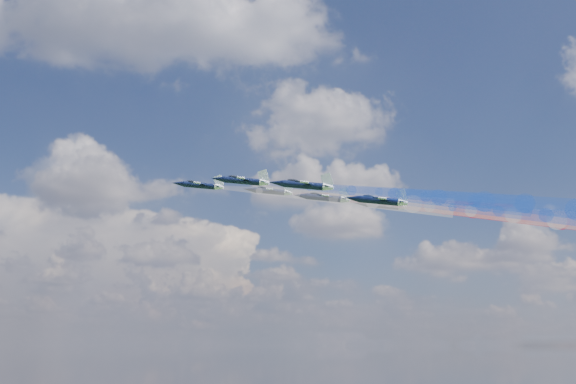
{
  "coord_description": "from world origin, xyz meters",
  "views": [
    {
      "loc": [
        4.16,
        -123.55,
        104.29
      ],
      "look_at": [
        15.95,
        8.71,
        135.44
      ],
      "focal_mm": 40.98,
      "sensor_mm": 36.0,
      "label": 1
    }
  ],
  "objects": [
    {
      "name": "jet_lead",
      "position": [
        -2.51,
        13.67,
        137.67
      ],
      "size": [
        14.54,
        12.98,
        6.19
      ],
      "primitive_type": null,
      "rotation": [
        0.14,
        -0.15,
        1.26
      ],
      "color": "black"
    },
    {
      "name": "trail_lead",
      "position": [
        25.07,
        5.51,
        133.74
      ],
      "size": [
        46.65,
        17.84,
        10.94
      ],
      "primitive_type": null,
      "rotation": [
        0.14,
        -0.15,
        1.26
      ],
      "color": "white"
    },
    {
      "name": "jet_inner_left",
      "position": [
        6.33,
        -0.82,
        135.21
      ],
      "size": [
        14.54,
        12.98,
        6.19
      ],
      "primitive_type": null,
      "rotation": [
        0.14,
        -0.15,
        1.26
      ],
      "color": "black"
    },
    {
      "name": "trail_inner_left",
      "position": [
        33.91,
        -8.99,
        131.28
      ],
      "size": [
        46.65,
        17.84,
        10.94
      ],
      "primitive_type": null,
      "rotation": [
        0.14,
        -0.15,
        1.26
      ],
      "color": "blue"
    },
    {
      "name": "jet_inner_right",
      "position": [
        13.0,
        21.94,
        138.65
      ],
      "size": [
        14.54,
        12.98,
        6.19
      ],
      "primitive_type": null,
      "rotation": [
        0.14,
        -0.15,
        1.26
      ],
      "color": "black"
    },
    {
      "name": "trail_inner_right",
      "position": [
        40.58,
        13.78,
        134.72
      ],
      "size": [
        46.65,
        17.84,
        10.94
      ],
      "primitive_type": null,
      "rotation": [
        0.14,
        -0.15,
        1.26
      ],
      "color": "red"
    },
    {
      "name": "jet_outer_left",
      "position": [
        16.84,
        -12.35,
        131.77
      ],
      "size": [
        14.54,
        12.98,
        6.19
      ],
      "primitive_type": null,
      "rotation": [
        0.14,
        -0.15,
        1.26
      ],
      "color": "black"
    },
    {
      "name": "trail_outer_left",
      "position": [
        44.42,
        -20.51,
        127.84
      ],
      "size": [
        46.65,
        17.84,
        10.94
      ],
      "primitive_type": null,
      "rotation": [
        0.14,
        -0.15,
        1.26
      ],
      "color": "blue"
    },
    {
      "name": "jet_center_third",
      "position": [
        23.12,
        6.06,
        133.76
      ],
      "size": [
        14.54,
        12.98,
        6.19
      ],
      "primitive_type": null,
      "rotation": [
        0.14,
        -0.15,
        1.26
      ],
      "color": "black"
    },
    {
      "name": "trail_center_third",
      "position": [
        50.71,
        -2.1,
        129.83
      ],
      "size": [
        46.65,
        17.84,
        10.94
      ],
      "primitive_type": null,
      "rotation": [
        0.14,
        -0.15,
        1.26
      ],
      "color": "white"
    },
    {
      "name": "jet_outer_right",
      "position": [
        27.09,
        26.48,
        138.22
      ],
      "size": [
        14.54,
        12.98,
        6.19
      ],
      "primitive_type": null,
      "rotation": [
        0.14,
        -0.15,
        1.26
      ],
      "color": "black"
    },
    {
      "name": "trail_outer_right",
      "position": [
        54.67,
        18.32,
        134.29
      ],
      "size": [
        46.65,
        17.84,
        10.94
      ],
      "primitive_type": null,
      "rotation": [
        0.14,
        -0.15,
        1.26
      ],
      "color": "red"
    },
    {
      "name": "jet_rear_left",
      "position": [
        31.26,
        -7.69,
        130.28
      ],
      "size": [
        14.54,
        12.98,
        6.19
      ],
      "primitive_type": null,
      "rotation": [
        0.14,
        -0.15,
        1.26
      ],
      "color": "black"
    },
    {
      "name": "trail_rear_left",
      "position": [
        58.84,
        -15.85,
        126.35
      ],
      "size": [
        46.65,
        17.84,
        10.94
      ],
      "primitive_type": null,
      "rotation": [
        0.14,
        -0.15,
        1.26
      ],
      "color": "blue"
    },
    {
      "name": "jet_rear_right",
      "position": [
        37.37,
        14.96,
        134.3
      ],
      "size": [
        14.54,
        12.98,
        6.19
      ],
      "primitive_type": null,
      "rotation": [
        0.14,
        -0.15,
        1.26
      ],
      "color": "black"
    },
    {
      "name": "trail_rear_right",
      "position": [
        64.95,
        6.8,
        130.37
      ],
      "size": [
        46.65,
        17.84,
        10.94
      ],
      "primitive_type": null,
      "rotation": [
        0.14,
        -0.15,
        1.26
      ],
      "color": "red"
    }
  ]
}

